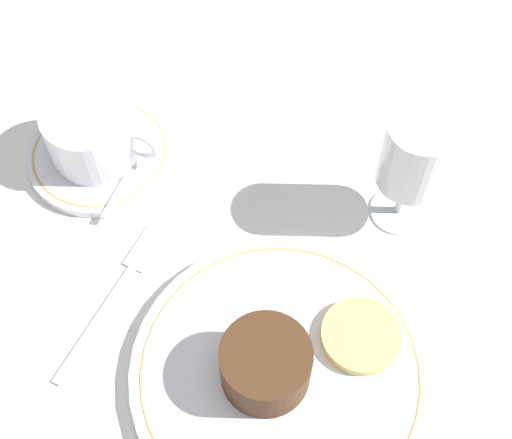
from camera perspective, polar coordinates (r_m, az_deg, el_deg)
name	(u,v)px	position (r m, az deg, el deg)	size (l,w,h in m)	color
ground_plane	(259,310)	(0.66, 0.28, -7.21)	(3.00, 3.00, 0.00)	white
dinner_plate	(280,372)	(0.63, 1.93, -12.13)	(0.26, 0.26, 0.01)	white
saucer	(100,154)	(0.77, -12.35, 5.17)	(0.15, 0.15, 0.01)	white
coffee_cup	(92,131)	(0.74, -12.96, 6.90)	(0.12, 0.09, 0.06)	white
spoon	(134,164)	(0.75, -9.71, 4.38)	(0.02, 0.11, 0.00)	silver
wine_glass	(414,159)	(0.66, 12.54, 4.74)	(0.06, 0.06, 0.13)	silver
fork	(122,282)	(0.69, -10.67, -4.98)	(0.03, 0.18, 0.01)	silver
dessert_cake	(266,364)	(0.60, 0.77, -11.52)	(0.08, 0.08, 0.05)	#4C2D19
pineapple_slice	(360,339)	(0.64, 8.32, -9.44)	(0.07, 0.07, 0.01)	#EFE075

